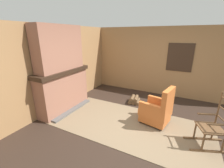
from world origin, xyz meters
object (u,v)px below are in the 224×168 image
object	(u,v)px
armchair	(157,111)
oil_lamp_vase	(45,70)
rocking_chair	(212,130)
firewood_stack	(134,100)
storage_case	(73,64)
decorative_plate_on_mantel	(60,65)

from	to	relation	value
armchair	oil_lamp_vase	xyz separation A→B (m)	(-2.75, -0.97, 0.98)
rocking_chair	oil_lamp_vase	distance (m)	4.05
firewood_stack	storage_case	world-z (taller)	storage_case
oil_lamp_vase	storage_case	bearing A→B (deg)	89.99
rocking_chair	storage_case	size ratio (longest dim) A/B	5.70
rocking_chair	firewood_stack	xyz separation A→B (m)	(-2.07, 1.29, -0.30)
storage_case	rocking_chair	bearing A→B (deg)	-6.36
firewood_stack	oil_lamp_vase	bearing A→B (deg)	-133.68
oil_lamp_vase	storage_case	distance (m)	1.05
oil_lamp_vase	armchair	bearing A→B (deg)	19.48
armchair	firewood_stack	xyz separation A→B (m)	(-0.93, 0.93, -0.26)
armchair	firewood_stack	distance (m)	1.34
rocking_chair	oil_lamp_vase	world-z (taller)	oil_lamp_vase
firewood_stack	storage_case	xyz separation A→B (m)	(-1.82, -0.86, 1.21)
armchair	oil_lamp_vase	size ratio (longest dim) A/B	3.72
decorative_plate_on_mantel	storage_case	bearing A→B (deg)	87.75
storage_case	decorative_plate_on_mantel	xyz separation A→B (m)	(-0.02, -0.51, 0.07)
rocking_chair	firewood_stack	bearing A→B (deg)	-53.14
oil_lamp_vase	decorative_plate_on_mantel	xyz separation A→B (m)	(-0.02, 0.54, 0.04)
storage_case	decorative_plate_on_mantel	bearing A→B (deg)	-92.25
firewood_stack	armchair	bearing A→B (deg)	-45.16
armchair	decorative_plate_on_mantel	size ratio (longest dim) A/B	3.70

